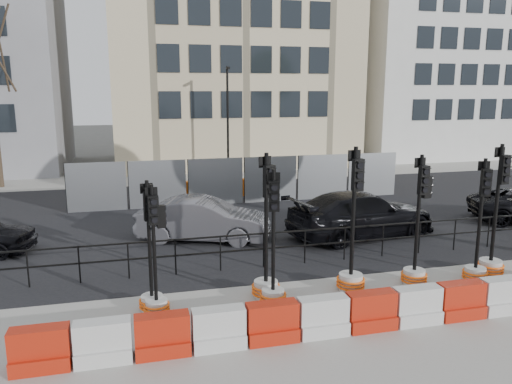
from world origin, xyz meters
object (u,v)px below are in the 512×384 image
object	(u,v)px
traffic_signal_h	(492,249)
car_c	(362,214)
traffic_signal_a	(151,285)
traffic_signal_d	(267,265)

from	to	relation	value
traffic_signal_h	car_c	bearing A→B (deg)	104.66
traffic_signal_h	car_c	xyz separation A→B (m)	(-1.72, 4.15, 0.03)
traffic_signal_h	car_c	world-z (taller)	traffic_signal_h
traffic_signal_h	car_c	size ratio (longest dim) A/B	0.63
traffic_signal_a	car_c	size ratio (longest dim) A/B	0.54
traffic_signal_a	car_c	xyz separation A→B (m)	(7.05, 4.16, 0.15)
car_c	traffic_signal_h	bearing A→B (deg)	-168.61
traffic_signal_d	car_c	size ratio (longest dim) A/B	0.62
traffic_signal_d	car_c	xyz separation A→B (m)	(4.40, 4.09, -0.07)
traffic_signal_d	traffic_signal_h	world-z (taller)	traffic_signal_h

